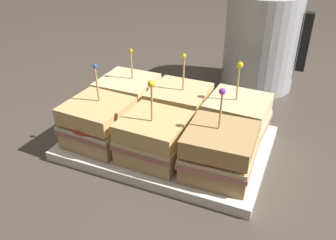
{
  "coord_description": "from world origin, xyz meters",
  "views": [
    {
      "loc": [
        0.22,
        -0.51,
        0.38
      ],
      "look_at": [
        0.0,
        0.0,
        0.06
      ],
      "focal_mm": 38.0,
      "sensor_mm": 36.0,
      "label": 1
    }
  ],
  "objects_px": {
    "sandwich_back_center": "(179,108)",
    "sandwich_front_right": "(219,152)",
    "serving_platter": "(168,143)",
    "sandwich_back_right": "(237,119)",
    "sandwich_front_left": "(98,123)",
    "sandwich_back_left": "(128,97)",
    "kettle_steel": "(261,40)",
    "sandwich_front_center": "(154,138)"
  },
  "relations": [
    {
      "from": "sandwich_front_center",
      "to": "sandwich_front_right",
      "type": "bearing_deg",
      "value": 0.04
    },
    {
      "from": "serving_platter",
      "to": "sandwich_back_right",
      "type": "height_order",
      "value": "sandwich_back_right"
    },
    {
      "from": "sandwich_front_left",
      "to": "sandwich_back_right",
      "type": "distance_m",
      "value": 0.25
    },
    {
      "from": "sandwich_front_right",
      "to": "kettle_steel",
      "type": "bearing_deg",
      "value": 92.36
    },
    {
      "from": "sandwich_back_left",
      "to": "sandwich_back_center",
      "type": "height_order",
      "value": "sandwich_back_center"
    },
    {
      "from": "sandwich_front_left",
      "to": "sandwich_back_left",
      "type": "height_order",
      "value": "sandwich_front_left"
    },
    {
      "from": "sandwich_back_center",
      "to": "kettle_steel",
      "type": "xyz_separation_m",
      "value": [
        0.09,
        0.29,
        0.06
      ]
    },
    {
      "from": "sandwich_front_left",
      "to": "sandwich_back_right",
      "type": "bearing_deg",
      "value": 26.5
    },
    {
      "from": "kettle_steel",
      "to": "sandwich_front_right",
      "type": "bearing_deg",
      "value": -87.64
    },
    {
      "from": "sandwich_back_center",
      "to": "kettle_steel",
      "type": "relative_size",
      "value": 0.58
    },
    {
      "from": "serving_platter",
      "to": "kettle_steel",
      "type": "xyz_separation_m",
      "value": [
        0.1,
        0.35,
        0.11
      ]
    },
    {
      "from": "serving_platter",
      "to": "sandwich_front_right",
      "type": "height_order",
      "value": "sandwich_front_right"
    },
    {
      "from": "sandwich_back_left",
      "to": "sandwich_front_left",
      "type": "bearing_deg",
      "value": -89.28
    },
    {
      "from": "sandwich_front_center",
      "to": "sandwich_back_center",
      "type": "bearing_deg",
      "value": 89.46
    },
    {
      "from": "kettle_steel",
      "to": "sandwich_front_left",
      "type": "bearing_deg",
      "value": -117.17
    },
    {
      "from": "sandwich_front_center",
      "to": "kettle_steel",
      "type": "distance_m",
      "value": 0.42
    },
    {
      "from": "serving_platter",
      "to": "sandwich_back_right",
      "type": "xyz_separation_m",
      "value": [
        0.11,
        0.06,
        0.05
      ]
    },
    {
      "from": "sandwich_front_center",
      "to": "sandwich_back_center",
      "type": "relative_size",
      "value": 0.97
    },
    {
      "from": "sandwich_front_center",
      "to": "kettle_steel",
      "type": "relative_size",
      "value": 0.56
    },
    {
      "from": "sandwich_back_center",
      "to": "sandwich_front_right",
      "type": "bearing_deg",
      "value": -45.01
    },
    {
      "from": "serving_platter",
      "to": "sandwich_front_left",
      "type": "height_order",
      "value": "sandwich_front_left"
    },
    {
      "from": "sandwich_front_left",
      "to": "sandwich_front_center",
      "type": "relative_size",
      "value": 1.02
    },
    {
      "from": "sandwich_back_left",
      "to": "sandwich_back_right",
      "type": "distance_m",
      "value": 0.23
    },
    {
      "from": "sandwich_back_center",
      "to": "kettle_steel",
      "type": "distance_m",
      "value": 0.32
    },
    {
      "from": "serving_platter",
      "to": "sandwich_front_left",
      "type": "bearing_deg",
      "value": -153.53
    },
    {
      "from": "sandwich_front_center",
      "to": "sandwich_back_center",
      "type": "xyz_separation_m",
      "value": [
        0.0,
        0.11,
        0.0
      ]
    },
    {
      "from": "sandwich_front_left",
      "to": "sandwich_front_center",
      "type": "height_order",
      "value": "sandwich_front_left"
    },
    {
      "from": "sandwich_front_left",
      "to": "sandwich_back_center",
      "type": "height_order",
      "value": "sandwich_back_center"
    },
    {
      "from": "sandwich_front_right",
      "to": "sandwich_back_right",
      "type": "distance_m",
      "value": 0.11
    },
    {
      "from": "sandwich_back_right",
      "to": "sandwich_front_right",
      "type": "bearing_deg",
      "value": -90.07
    },
    {
      "from": "sandwich_back_left",
      "to": "kettle_steel",
      "type": "height_order",
      "value": "kettle_steel"
    },
    {
      "from": "sandwich_back_left",
      "to": "sandwich_back_right",
      "type": "relative_size",
      "value": 0.93
    },
    {
      "from": "sandwich_back_center",
      "to": "kettle_steel",
      "type": "height_order",
      "value": "kettle_steel"
    },
    {
      "from": "sandwich_front_right",
      "to": "sandwich_back_center",
      "type": "height_order",
      "value": "sandwich_back_center"
    },
    {
      "from": "sandwich_back_center",
      "to": "sandwich_back_right",
      "type": "bearing_deg",
      "value": 0.83
    },
    {
      "from": "sandwich_back_center",
      "to": "serving_platter",
      "type": "bearing_deg",
      "value": -90.68
    },
    {
      "from": "sandwich_front_right",
      "to": "kettle_steel",
      "type": "height_order",
      "value": "kettle_steel"
    },
    {
      "from": "sandwich_front_left",
      "to": "sandwich_back_left",
      "type": "xyz_separation_m",
      "value": [
        -0.0,
        0.11,
        -0.0
      ]
    },
    {
      "from": "sandwich_front_center",
      "to": "sandwich_back_right",
      "type": "xyz_separation_m",
      "value": [
        0.11,
        0.11,
        0.0
      ]
    },
    {
      "from": "serving_platter",
      "to": "sandwich_front_center",
      "type": "bearing_deg",
      "value": -90.41
    },
    {
      "from": "sandwich_back_right",
      "to": "kettle_steel",
      "type": "relative_size",
      "value": 0.58
    },
    {
      "from": "sandwich_front_right",
      "to": "sandwich_front_left",
      "type": "bearing_deg",
      "value": 179.68
    }
  ]
}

